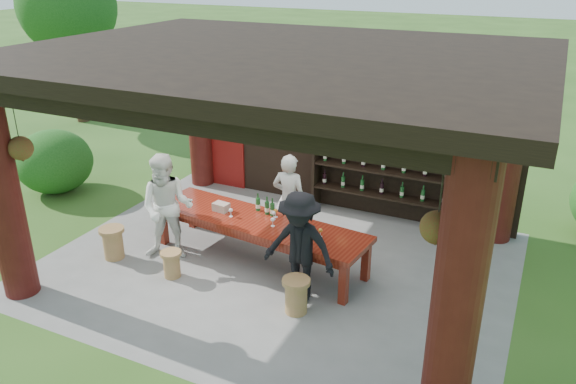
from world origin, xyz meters
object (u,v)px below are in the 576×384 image
at_px(stool_near_right, 296,295).
at_px(wine_shelf, 384,159).
at_px(host, 289,200).
at_px(tasting_table, 258,226).
at_px(guest_man, 299,248).
at_px(guest_woman, 167,207).
at_px(stool_near_left, 172,263).
at_px(napkin_basket, 221,207).
at_px(stool_far_left, 113,242).

bearing_deg(stool_near_right, wine_shelf, 87.21).
relative_size(wine_shelf, host, 1.66).
bearing_deg(tasting_table, guest_man, -34.59).
bearing_deg(guest_woman, host, 17.01).
bearing_deg(guest_man, stool_near_left, -170.28).
height_order(wine_shelf, napkin_basket, wine_shelf).
height_order(stool_near_right, host, host).
height_order(stool_near_left, host, host).
bearing_deg(stool_near_right, stool_near_left, 179.24).
bearing_deg(wine_shelf, napkin_basket, -130.80).
bearing_deg(guest_man, wine_shelf, 86.44).
relative_size(tasting_table, guest_man, 2.27).
distance_m(guest_man, napkin_basket, 1.97).
bearing_deg(guest_woman, stool_near_right, -34.52).
xyz_separation_m(wine_shelf, napkin_basket, (-2.09, -2.42, -0.40)).
bearing_deg(wine_shelf, guest_man, -94.94).
relative_size(stool_near_left, stool_far_left, 0.80).
distance_m(wine_shelf, guest_woman, 4.08).
distance_m(wine_shelf, stool_far_left, 5.07).
bearing_deg(stool_far_left, host, 35.89).
distance_m(tasting_table, stool_far_left, 2.48).
relative_size(stool_near_left, host, 0.27).
bearing_deg(napkin_basket, tasting_table, -3.70).
bearing_deg(host, stool_near_left, 53.85).
distance_m(wine_shelf, napkin_basket, 3.22).
bearing_deg(stool_near_left, wine_shelf, 56.13).
bearing_deg(stool_near_right, tasting_table, 137.70).
bearing_deg(guest_woman, stool_near_left, -74.75).
relative_size(host, napkin_basket, 6.38).
distance_m(tasting_table, guest_man, 1.33).
relative_size(stool_near_left, napkin_basket, 1.70).
bearing_deg(stool_near_right, stool_far_left, 178.23).
bearing_deg(stool_far_left, guest_man, 3.91).
height_order(tasting_table, stool_far_left, tasting_table).
relative_size(guest_man, napkin_basket, 6.58).
distance_m(tasting_table, guest_woman, 1.53).
relative_size(stool_near_right, guest_woman, 0.29).
bearing_deg(wine_shelf, guest_woman, -132.93).
bearing_deg(napkin_basket, guest_man, -23.64).
bearing_deg(guest_man, napkin_basket, 157.74).
relative_size(wine_shelf, guest_man, 1.61).
relative_size(tasting_table, guest_woman, 2.13).
height_order(stool_near_left, napkin_basket, napkin_basket).
bearing_deg(stool_far_left, stool_near_left, -3.53).
height_order(tasting_table, guest_man, guest_man).
bearing_deg(tasting_table, wine_shelf, 61.14).
relative_size(host, guest_woman, 0.91).
bearing_deg(host, guest_man, 116.78).
xyz_separation_m(stool_near_left, napkin_basket, (0.27, 1.10, 0.59)).
bearing_deg(guest_woman, wine_shelf, 24.83).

